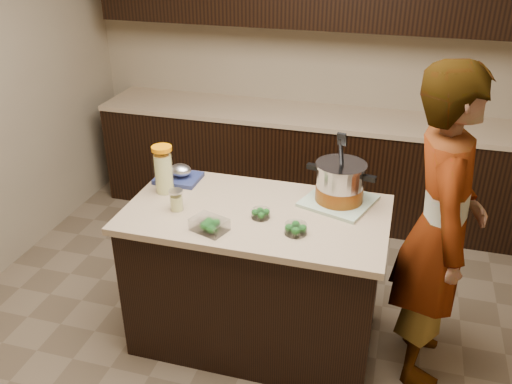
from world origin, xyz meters
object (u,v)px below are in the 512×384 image
(lemonade_pitcher, at_px, (164,171))
(person, at_px, (440,231))
(island, at_px, (256,277))
(stock_pot, at_px, (340,185))

(lemonade_pitcher, height_order, person, person)
(island, xyz_separation_m, stock_pot, (0.43, 0.22, 0.56))
(person, bearing_deg, lemonade_pitcher, 85.76)
(stock_pot, relative_size, person, 0.23)
(island, height_order, lemonade_pitcher, lemonade_pitcher)
(lemonade_pitcher, bearing_deg, island, -7.86)
(lemonade_pitcher, xyz_separation_m, person, (1.57, -0.02, -0.13))
(lemonade_pitcher, distance_m, person, 1.57)
(stock_pot, bearing_deg, lemonade_pitcher, -160.48)
(stock_pot, relative_size, lemonade_pitcher, 1.42)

